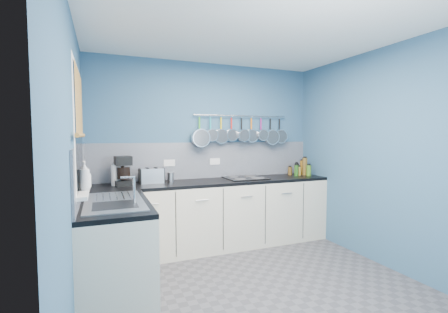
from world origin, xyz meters
TOP-DOWN VIEW (x-y plane):
  - floor at (0.00, 0.00)m, footprint 3.20×3.00m
  - ceiling at (0.00, 0.00)m, footprint 3.20×3.00m
  - wall_back at (0.00, 1.51)m, footprint 3.20×0.02m
  - wall_front at (0.00, -1.51)m, footprint 3.20×0.02m
  - wall_left at (-1.61, 0.00)m, footprint 0.02×3.00m
  - wall_right at (1.61, 0.00)m, footprint 0.02×3.00m
  - backsplash_back at (0.00, 1.49)m, footprint 3.20×0.02m
  - backsplash_left at (-1.59, 0.60)m, footprint 0.02×1.80m
  - cabinet_run_back at (0.00, 1.20)m, footprint 3.20×0.60m
  - worktop_back at (0.00, 1.20)m, footprint 3.20×0.60m
  - cabinet_run_left at (-1.30, 0.30)m, footprint 0.60×1.20m
  - worktop_left at (-1.30, 0.30)m, footprint 0.60×1.20m
  - window_frame at (-1.58, 0.30)m, footprint 0.01×1.00m
  - window_glass at (-1.57, 0.30)m, footprint 0.01×0.90m
  - bamboo_blind at (-1.56, 0.30)m, footprint 0.01×0.90m
  - window_sill at (-1.55, 0.30)m, footprint 0.10×0.98m
  - sink_unit at (-1.30, 0.30)m, footprint 0.50×0.95m
  - mixer_tap at (-1.14, 0.12)m, footprint 0.12×0.08m
  - socket_left at (-0.55, 1.48)m, footprint 0.15×0.01m
  - socket_right at (0.10, 1.48)m, footprint 0.15×0.01m
  - pot_rail at (0.50, 1.45)m, footprint 1.45×0.02m
  - soap_bottle_a at (-1.53, 0.13)m, footprint 0.10×0.10m
  - soap_bottle_b at (-1.53, 0.26)m, footprint 0.09×0.09m
  - paper_towel at (-1.24, 1.25)m, footprint 0.12×0.12m
  - coffee_maker at (-1.16, 1.22)m, footprint 0.22×0.24m
  - toaster at (-0.81, 1.30)m, footprint 0.29×0.17m
  - canister at (-0.56, 1.33)m, footprint 0.09×0.09m
  - hob at (0.46, 1.23)m, footprint 0.54×0.48m
  - pan_0 at (-0.13, 1.44)m, footprint 0.25×0.12m
  - pan_1 at (0.02, 1.44)m, footprint 0.18×0.11m
  - pan_2 at (0.18, 1.44)m, footprint 0.21×0.06m
  - pan_3 at (0.34, 1.44)m, footprint 0.18×0.07m
  - pan_4 at (0.50, 1.44)m, footprint 0.18×0.13m
  - pan_5 at (0.66, 1.44)m, footprint 0.19×0.07m
  - pan_6 at (0.82, 1.44)m, footprint 0.17×0.11m
  - pan_7 at (0.98, 1.44)m, footprint 0.23×0.10m
  - pan_8 at (1.14, 1.44)m, footprint 0.21×0.09m
  - condiment_0 at (1.46, 1.31)m, footprint 0.05×0.05m
  - condiment_1 at (1.36, 1.31)m, footprint 0.06×0.06m
  - condiment_2 at (1.26, 1.32)m, footprint 0.06×0.06m
  - condiment_3 at (1.46, 1.23)m, footprint 0.07×0.07m
  - condiment_4 at (1.36, 1.23)m, footprint 0.06×0.06m
  - condiment_5 at (1.28, 1.20)m, footprint 0.06×0.06m
  - condiment_6 at (1.45, 1.12)m, footprint 0.07×0.07m

SIDE VIEW (x-z plane):
  - floor at x=0.00m, z-range -0.02..0.00m
  - cabinet_run_back at x=0.00m, z-range 0.00..0.86m
  - cabinet_run_left at x=-1.30m, z-range 0.00..0.86m
  - worktop_back at x=0.00m, z-range 0.86..0.90m
  - worktop_left at x=-1.30m, z-range 0.86..0.90m
  - sink_unit at x=-1.30m, z-range 0.90..0.91m
  - hob at x=0.46m, z-range 0.90..0.91m
  - canister at x=-0.56m, z-range 0.90..1.02m
  - condiment_2 at x=1.26m, z-range 0.90..1.02m
  - condiment_4 at x=1.36m, z-range 0.90..1.03m
  - condiment_5 at x=1.28m, z-range 0.90..1.06m
  - condiment_6 at x=1.45m, z-range 0.90..1.06m
  - condiment_1 at x=1.36m, z-range 0.90..1.07m
  - toaster at x=-0.81m, z-range 0.90..1.09m
  - condiment_0 at x=1.46m, z-range 0.90..1.11m
  - paper_towel at x=-1.24m, z-range 0.90..1.15m
  - mixer_tap at x=-1.14m, z-range 0.90..1.16m
  - condiment_3 at x=1.46m, z-range 0.90..1.16m
  - window_sill at x=-1.55m, z-range 1.02..1.05m
  - coffee_maker at x=-1.16m, z-range 0.90..1.25m
  - socket_left at x=-0.55m, z-range 1.09..1.18m
  - socket_right at x=0.10m, z-range 1.09..1.18m
  - soap_bottle_b at x=-1.53m, z-range 1.05..1.22m
  - backsplash_back at x=0.00m, z-range 0.90..1.40m
  - backsplash_left at x=-1.59m, z-range 0.90..1.40m
  - soap_bottle_a at x=-1.53m, z-range 1.05..1.29m
  - wall_back at x=0.00m, z-range 0.00..2.50m
  - wall_front at x=0.00m, z-range 0.00..2.50m
  - wall_left at x=-1.61m, z-range 0.00..2.50m
  - wall_right at x=1.61m, z-range 0.00..2.50m
  - window_glass at x=-1.57m, z-range 1.05..2.05m
  - window_frame at x=-1.58m, z-range 1.00..2.10m
  - pan_0 at x=-0.13m, z-range 1.34..1.78m
  - pan_7 at x=0.98m, z-range 1.36..1.78m
  - pan_8 at x=1.14m, z-range 1.38..1.78m
  - pan_2 at x=0.18m, z-range 1.38..1.78m
  - pan_5 at x=0.66m, z-range 1.40..1.78m
  - pan_4 at x=0.50m, z-range 1.41..1.78m
  - pan_3 at x=0.34m, z-range 1.41..1.78m
  - pan_1 at x=0.02m, z-range 1.41..1.78m
  - pan_6 at x=0.82m, z-range 1.42..1.78m
  - bamboo_blind at x=-1.56m, z-range 1.50..2.05m
  - pot_rail at x=0.50m, z-range 1.77..1.79m
  - ceiling at x=0.00m, z-range 2.50..2.52m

